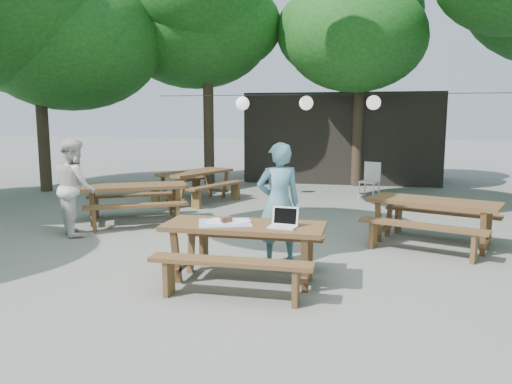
{
  "coord_description": "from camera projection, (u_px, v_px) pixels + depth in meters",
  "views": [
    {
      "loc": [
        1.26,
        -6.3,
        2.08
      ],
      "look_at": [
        -0.2,
        0.32,
        1.05
      ],
      "focal_mm": 35.0,
      "sensor_mm": 36.0,
      "label": 1
    }
  ],
  "objects": [
    {
      "name": "ground",
      "position": [
        265.0,
        274.0,
        6.66
      ],
      "size": [
        80.0,
        80.0,
        0.0
      ],
      "primitive_type": "plane",
      "color": "slate",
      "rests_on": "ground"
    },
    {
      "name": "pavilion",
      "position": [
        343.0,
        137.0,
        16.48
      ],
      "size": [
        6.0,
        3.0,
        2.8
      ],
      "primitive_type": "cube",
      "color": "black",
      "rests_on": "ground"
    },
    {
      "name": "main_picnic_table",
      "position": [
        244.0,
        252.0,
        6.28
      ],
      "size": [
        2.0,
        1.58,
        0.75
      ],
      "color": "#502B1C",
      "rests_on": "ground"
    },
    {
      "name": "picnic_table_nw",
      "position": [
        135.0,
        203.0,
        9.83
      ],
      "size": [
        2.42,
        2.29,
        0.75
      ],
      "rotation": [
        0.0,
        0.0,
        0.49
      ],
      "color": "#502B1C",
      "rests_on": "ground"
    },
    {
      "name": "picnic_table_ne",
      "position": [
        432.0,
        222.0,
        8.05
      ],
      "size": [
        2.33,
        2.15,
        0.75
      ],
      "rotation": [
        0.0,
        0.0,
        -0.36
      ],
      "color": "#502B1C",
      "rests_on": "ground"
    },
    {
      "name": "picnic_table_far_w",
      "position": [
        196.0,
        186.0,
        12.25
      ],
      "size": [
        2.17,
        2.35,
        0.75
      ],
      "rotation": [
        0.0,
        0.0,
        1.19
      ],
      "color": "#502B1C",
      "rests_on": "ground"
    },
    {
      "name": "woman",
      "position": [
        279.0,
        203.0,
        7.06
      ],
      "size": [
        0.74,
        0.63,
        1.72
      ],
      "primitive_type": "imported",
      "rotation": [
        0.0,
        0.0,
        3.55
      ],
      "color": "#68A6BE",
      "rests_on": "ground"
    },
    {
      "name": "second_person",
      "position": [
        75.0,
        187.0,
        8.78
      ],
      "size": [
        1.04,
        1.04,
        1.7
      ],
      "primitive_type": "imported",
      "rotation": [
        0.0,
        0.0,
        2.34
      ],
      "color": "white",
      "rests_on": "ground"
    },
    {
      "name": "plastic_chair",
      "position": [
        369.0,
        187.0,
        12.95
      ],
      "size": [
        0.57,
        0.57,
        0.9
      ],
      "rotation": [
        0.0,
        0.0,
        -0.38
      ],
      "color": "silver",
      "rests_on": "ground"
    },
    {
      "name": "laptop",
      "position": [
        284.0,
        222.0,
        6.05
      ],
      "size": [
        0.36,
        0.3,
        0.24
      ],
      "rotation": [
        0.0,
        0.0,
        -0.14
      ],
      "color": "white",
      "rests_on": "main_picnic_table"
    },
    {
      "name": "tabletop_clutter",
      "position": [
        225.0,
        222.0,
        6.29
      ],
      "size": [
        0.79,
        0.73,
        0.08
      ],
      "color": "#3571B6",
      "rests_on": "main_picnic_table"
    },
    {
      "name": "paper_lanterns",
      "position": [
        307.0,
        103.0,
        12.13
      ],
      "size": [
        9.0,
        0.34,
        0.38
      ],
      "color": "black",
      "rests_on": "ground"
    }
  ]
}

